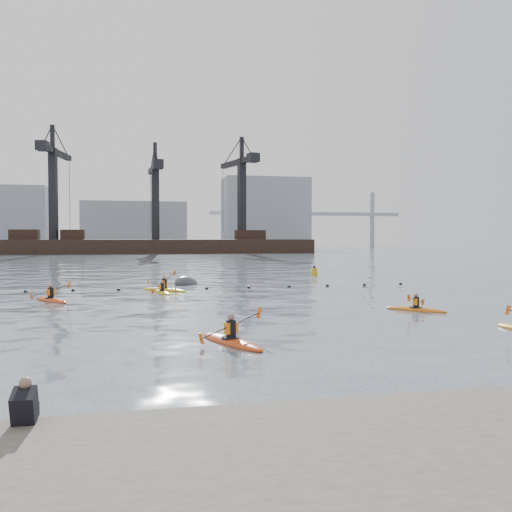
% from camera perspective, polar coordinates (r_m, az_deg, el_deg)
% --- Properties ---
extents(ground, '(400.00, 400.00, 0.00)m').
position_cam_1_polar(ground, '(16.26, 0.90, -10.94)').
color(ground, '#343F4C').
rests_on(ground, ground).
extents(quay, '(18.00, 7.12, 1.77)m').
position_cam_1_polar(quay, '(8.22, 16.61, -24.38)').
color(quay, '#4C443D').
rests_on(quay, ground).
extents(float_line, '(33.24, 0.73, 0.24)m').
position_cam_1_polar(float_line, '(38.27, -7.49, -3.43)').
color(float_line, black).
rests_on(float_line, ground).
extents(barge_pier, '(72.00, 19.30, 29.50)m').
position_cam_1_polar(barge_pier, '(125.49, -10.62, 1.17)').
color(barge_pier, black).
rests_on(barge_pier, ground).
extents(skyline, '(141.00, 28.00, 22.00)m').
position_cam_1_polar(skyline, '(165.91, -10.16, 3.91)').
color(skyline, gray).
rests_on(skyline, ground).
extents(kayaker_0, '(2.36, 3.66, 1.29)m').
position_cam_1_polar(kayaker_0, '(18.73, -2.64, -8.86)').
color(kayaker_0, '#C33F12').
rests_on(kayaker_0, ground).
extents(kayaker_2, '(2.53, 3.27, 1.16)m').
position_cam_1_polar(kayaker_2, '(33.03, -20.78, -4.27)').
color(kayaker_2, '#C43C12').
rests_on(kayaker_2, ground).
extents(kayaker_3, '(1.95, 2.95, 1.05)m').
position_cam_1_polar(kayaker_3, '(35.71, -9.86, -3.74)').
color(kayaker_3, gold).
rests_on(kayaker_3, ground).
extents(kayaker_4, '(2.51, 2.72, 1.01)m').
position_cam_1_polar(kayaker_4, '(28.02, 16.49, -5.35)').
color(kayaker_4, '#CC6813').
rests_on(kayaker_4, ground).
extents(kayaker_5, '(3.21, 2.99, 1.47)m').
position_cam_1_polar(kayaker_5, '(37.14, -9.65, -3.48)').
color(kayaker_5, gold).
rests_on(kayaker_5, ground).
extents(mooring_buoy, '(2.83, 2.92, 1.70)m').
position_cam_1_polar(mooring_buoy, '(42.19, -7.32, -2.97)').
color(mooring_buoy, '#3E4043').
rests_on(mooring_buoy, ground).
extents(nav_buoy, '(0.62, 0.62, 1.12)m').
position_cam_1_polar(nav_buoy, '(52.04, 6.16, -1.65)').
color(nav_buoy, '#B89912').
rests_on(nav_buoy, ground).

